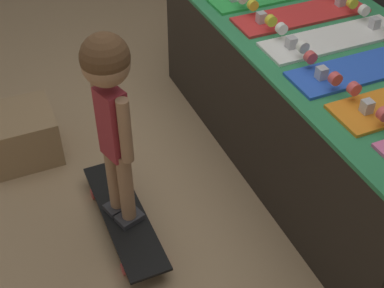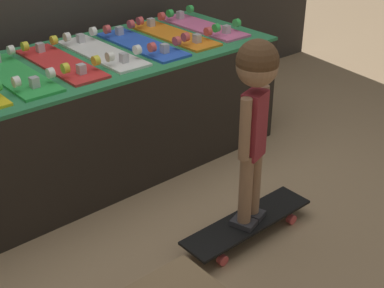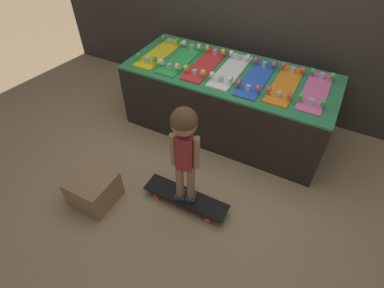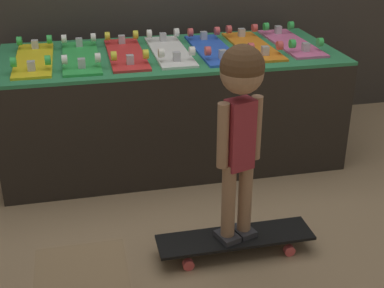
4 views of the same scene
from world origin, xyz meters
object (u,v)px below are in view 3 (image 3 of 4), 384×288
(skateboard_blue_on_rack, at_px, (256,78))
(skateboard_red_on_rack, at_px, (205,64))
(skateboard_orange_on_rack, at_px, (285,84))
(skateboard_pink_on_rack, at_px, (316,90))
(skateboard_white_on_rack, at_px, (231,70))
(skateboard_yellow_on_rack, at_px, (160,52))
(skateboard_green_on_rack, at_px, (181,58))
(skateboard_on_floor, at_px, (186,198))
(child, at_px, (184,141))
(storage_box, at_px, (94,189))

(skateboard_blue_on_rack, bearing_deg, skateboard_red_on_rack, 178.62)
(skateboard_orange_on_rack, distance_m, skateboard_pink_on_rack, 0.27)
(skateboard_white_on_rack, height_order, skateboard_blue_on_rack, same)
(skateboard_orange_on_rack, relative_size, skateboard_pink_on_rack, 1.00)
(skateboard_yellow_on_rack, height_order, skateboard_green_on_rack, same)
(skateboard_red_on_rack, bearing_deg, skateboard_orange_on_rack, 0.95)
(skateboard_pink_on_rack, relative_size, skateboard_on_floor, 0.93)
(skateboard_green_on_rack, bearing_deg, skateboard_pink_on_rack, 2.05)
(skateboard_orange_on_rack, bearing_deg, skateboard_pink_on_rack, 4.59)
(child, bearing_deg, skateboard_yellow_on_rack, 112.24)
(skateboard_orange_on_rack, relative_size, storage_box, 1.99)
(skateboard_green_on_rack, xyz_separation_m, storage_box, (-0.08, -1.41, -0.58))
(skateboard_blue_on_rack, relative_size, skateboard_pink_on_rack, 1.00)
(skateboard_white_on_rack, distance_m, skateboard_pink_on_rack, 0.79)
(skateboard_red_on_rack, distance_m, skateboard_white_on_rack, 0.26)
(skateboard_red_on_rack, distance_m, skateboard_on_floor, 1.32)
(skateboard_red_on_rack, bearing_deg, child, -71.40)
(skateboard_red_on_rack, bearing_deg, skateboard_green_on_rack, -177.18)
(skateboard_green_on_rack, bearing_deg, skateboard_white_on_rack, 1.94)
(skateboard_blue_on_rack, bearing_deg, skateboard_on_floor, -98.36)
(storage_box, bearing_deg, skateboard_orange_on_rack, 51.58)
(skateboard_yellow_on_rack, height_order, skateboard_blue_on_rack, same)
(skateboard_green_on_rack, relative_size, child, 0.75)
(skateboard_yellow_on_rack, xyz_separation_m, skateboard_pink_on_rack, (1.59, 0.04, 0.00))
(skateboard_red_on_rack, bearing_deg, skateboard_yellow_on_rack, -179.56)
(skateboard_red_on_rack, xyz_separation_m, skateboard_white_on_rack, (0.26, 0.00, 0.00))
(skateboard_pink_on_rack, bearing_deg, skateboard_on_floor, -121.30)
(skateboard_orange_on_rack, bearing_deg, skateboard_red_on_rack, -179.05)
(skateboard_green_on_rack, distance_m, storage_box, 1.53)
(skateboard_white_on_rack, bearing_deg, skateboard_orange_on_rack, 0.90)
(skateboard_orange_on_rack, bearing_deg, skateboard_on_floor, -110.89)
(skateboard_blue_on_rack, bearing_deg, skateboard_green_on_rack, -179.98)
(skateboard_blue_on_rack, relative_size, skateboard_orange_on_rack, 1.00)
(skateboard_red_on_rack, relative_size, child, 0.75)
(storage_box, bearing_deg, skateboard_yellow_on_rack, 97.31)
(skateboard_white_on_rack, bearing_deg, skateboard_red_on_rack, -178.94)
(skateboard_pink_on_rack, distance_m, storage_box, 2.11)
(skateboard_yellow_on_rack, bearing_deg, skateboard_pink_on_rack, 1.39)
(skateboard_red_on_rack, relative_size, skateboard_blue_on_rack, 1.00)
(skateboard_green_on_rack, relative_size, skateboard_on_floor, 0.93)
(skateboard_pink_on_rack, bearing_deg, skateboard_green_on_rack, -177.95)
(skateboard_pink_on_rack, relative_size, child, 0.75)
(skateboard_pink_on_rack, bearing_deg, skateboard_yellow_on_rack, -178.61)
(skateboard_green_on_rack, height_order, storage_box, skateboard_green_on_rack)
(skateboard_blue_on_rack, bearing_deg, skateboard_pink_on_rack, 5.10)
(skateboard_on_floor, bearing_deg, child, -104.04)
(skateboard_on_floor, bearing_deg, skateboard_yellow_on_rack, 129.40)
(skateboard_blue_on_rack, xyz_separation_m, skateboard_pink_on_rack, (0.53, 0.05, 0.00))
(skateboard_white_on_rack, relative_size, skateboard_blue_on_rack, 1.00)
(skateboard_pink_on_rack, distance_m, child, 1.33)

